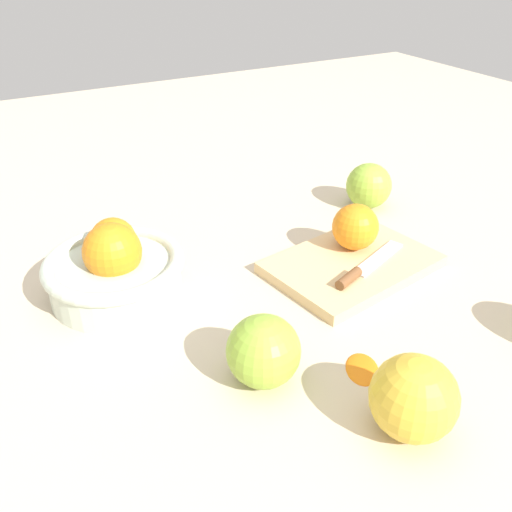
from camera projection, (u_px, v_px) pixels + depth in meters
ground_plane at (300, 309)px, 0.69m from camera, size 2.40×2.40×0.00m
bowl at (115, 268)px, 0.70m from camera, size 0.18×0.18×0.10m
cutting_board at (351, 264)px, 0.77m from camera, size 0.25×0.19×0.02m
orange_on_board at (355, 227)px, 0.77m from camera, size 0.07×0.07×0.07m
knife at (362, 270)px, 0.73m from camera, size 0.15×0.07×0.01m
apple_front_left at (263, 351)px, 0.56m from camera, size 0.08×0.08×0.08m
apple_front_center at (414, 398)px, 0.50m from camera, size 0.08×0.08×0.08m
apple_back_right at (369, 186)px, 0.92m from camera, size 0.08×0.08×0.08m
citrus_peel at (361, 367)px, 0.59m from camera, size 0.06×0.06×0.01m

